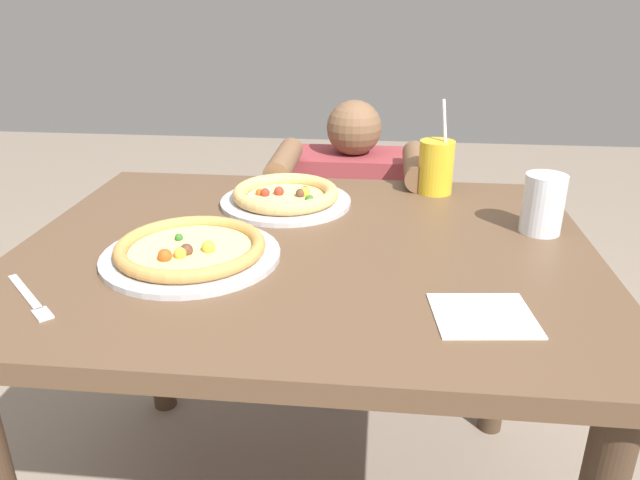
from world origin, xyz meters
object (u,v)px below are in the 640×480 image
object	(u,v)px
water_cup_clear	(543,203)
pizza_far	(286,196)
diner_seated	(351,255)
drink_cup_colored	(436,167)
fork	(30,299)
pizza_near	(191,250)

from	to	relation	value
water_cup_clear	pizza_far	bearing A→B (deg)	168.30
diner_seated	water_cup_clear	bearing A→B (deg)	-53.94
pizza_far	diner_seated	bearing A→B (deg)	73.79
drink_cup_colored	diner_seated	size ratio (longest dim) A/B	0.26
drink_cup_colored	fork	size ratio (longest dim) A/B	1.50
pizza_near	fork	bearing A→B (deg)	-139.43
water_cup_clear	fork	distance (m)	1.02
pizza_far	diner_seated	size ratio (longest dim) A/B	0.34
drink_cup_colored	diner_seated	xyz separation A→B (m)	(-0.23, 0.35, -0.41)
pizza_near	pizza_far	bearing A→B (deg)	67.88
water_cup_clear	diner_seated	world-z (taller)	diner_seated
water_cup_clear	fork	xyz separation A→B (m)	(-0.93, -0.40, -0.06)
water_cup_clear	fork	bearing A→B (deg)	-156.55
drink_cup_colored	diner_seated	world-z (taller)	drink_cup_colored
pizza_far	drink_cup_colored	size ratio (longest dim) A/B	1.34
pizza_near	water_cup_clear	distance (m)	0.74
pizza_far	drink_cup_colored	world-z (taller)	drink_cup_colored
pizza_near	water_cup_clear	bearing A→B (deg)	16.73
pizza_near	drink_cup_colored	distance (m)	0.68
pizza_near	drink_cup_colored	xyz separation A→B (m)	(0.50, 0.46, 0.05)
pizza_near	diner_seated	size ratio (longest dim) A/B	0.38
drink_cup_colored	diner_seated	distance (m)	0.59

